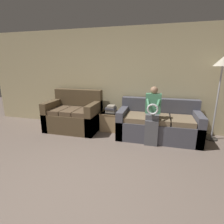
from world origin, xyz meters
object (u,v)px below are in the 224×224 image
couch_main (158,124)px  child_left_seated (153,114)px  side_shelf (111,121)px  book_stack (111,109)px  floor_lamp (222,68)px  couch_side (74,116)px

couch_main → child_left_seated: size_ratio=1.48×
side_shelf → book_stack: 0.31m
side_shelf → book_stack: size_ratio=1.71×
book_stack → floor_lamp: floor_lamp is taller
side_shelf → couch_main: bearing=-9.7°
book_stack → couch_main: bearing=-9.6°
couch_side → child_left_seated: bearing=-10.4°
child_left_seated → book_stack: size_ratio=4.16×
couch_main → book_stack: bearing=170.4°
side_shelf → floor_lamp: (2.39, -0.02, 1.34)m
couch_side → child_left_seated: child_left_seated is taller
couch_side → side_shelf: 0.97m
child_left_seated → book_stack: child_left_seated is taller
couch_main → couch_side: size_ratio=1.38×
couch_main → floor_lamp: 1.75m
couch_main → floor_lamp: bearing=8.7°
child_left_seated → book_stack: 1.20m
child_left_seated → couch_side: bearing=169.6°
side_shelf → book_stack: book_stack is taller
couch_side → couch_main: bearing=0.1°
couch_side → side_shelf: size_ratio=2.62×
couch_main → couch_side: couch_side is taller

